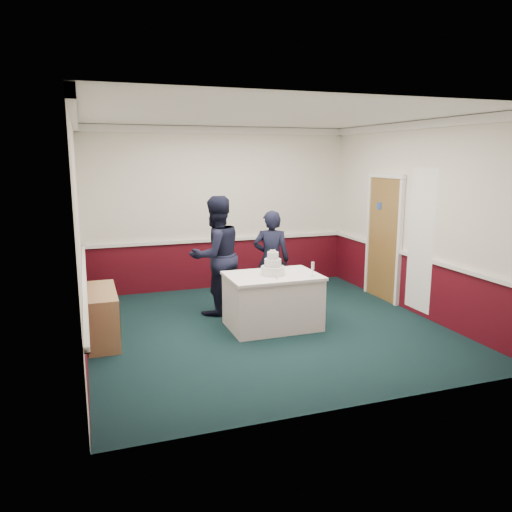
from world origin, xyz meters
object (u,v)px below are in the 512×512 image
object	(u,v)px
sideboard	(102,316)
champagne_flute	(313,267)
person_man	(216,256)
person_woman	(271,260)
cake_table	(273,301)
wedding_cake	(273,267)
cake_knife	(276,278)

from	to	relation	value
sideboard	champagne_flute	distance (m)	2.98
person_man	person_woman	world-z (taller)	person_man
champagne_flute	person_man	world-z (taller)	person_man
sideboard	person_man	size ratio (longest dim) A/B	0.64
cake_table	champagne_flute	bearing A→B (deg)	-29.25
champagne_flute	person_woman	bearing A→B (deg)	98.08
wedding_cake	person_man	size ratio (longest dim) A/B	0.19
sideboard	person_woman	size ratio (longest dim) A/B	0.74
wedding_cake	person_woman	size ratio (longest dim) A/B	0.22
cake_table	wedding_cake	size ratio (longest dim) A/B	3.63
sideboard	wedding_cake	world-z (taller)	wedding_cake
cake_table	champagne_flute	xyz separation A→B (m)	(0.50, -0.28, 0.53)
sideboard	cake_table	xyz separation A→B (m)	(2.37, -0.24, 0.05)
sideboard	cake_knife	distance (m)	2.42
person_man	wedding_cake	bearing A→B (deg)	105.23
person_man	cake_table	bearing A→B (deg)	105.23
wedding_cake	champagne_flute	world-z (taller)	wedding_cake
wedding_cake	person_man	xyz separation A→B (m)	(-0.60, 0.91, 0.03)
person_man	champagne_flute	bearing A→B (deg)	114.60
cake_knife	champagne_flute	bearing A→B (deg)	-1.36
sideboard	champagne_flute	bearing A→B (deg)	-10.35
sideboard	cake_knife	xyz separation A→B (m)	(2.34, -0.44, 0.44)
cake_knife	champagne_flute	xyz separation A→B (m)	(0.53, -0.08, 0.14)
cake_knife	person_man	bearing A→B (deg)	124.33
sideboard	champagne_flute	size ratio (longest dim) A/B	5.85
person_man	person_woman	size ratio (longest dim) A/B	1.16
cake_table	person_woman	xyz separation A→B (m)	(0.33, 0.92, 0.41)
wedding_cake	person_man	bearing A→B (deg)	123.28
sideboard	champagne_flute	world-z (taller)	champagne_flute
person_woman	cake_knife	bearing A→B (deg)	95.81
wedding_cake	cake_knife	bearing A→B (deg)	-98.53
cake_knife	person_man	size ratio (longest dim) A/B	0.12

